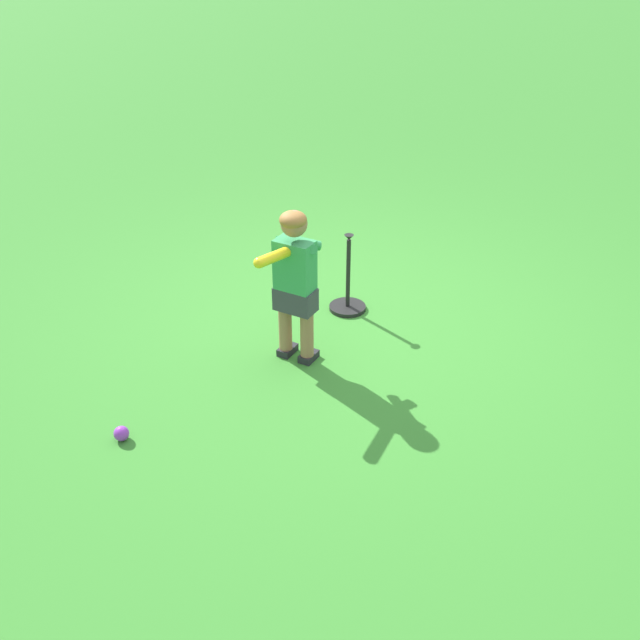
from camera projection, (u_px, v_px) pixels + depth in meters
ground_plane at (341, 321)px, 5.50m from camera, size 40.00×40.00×0.00m
child_batter at (295, 273)px, 4.74m from camera, size 0.60×0.35×1.08m
play_ball_near_batter at (121, 433)px, 4.30m from camera, size 0.09×0.09×0.09m
batting_tee at (348, 297)px, 5.60m from camera, size 0.28×0.28×0.62m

